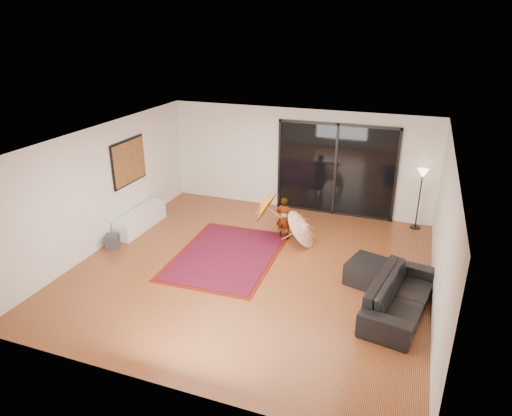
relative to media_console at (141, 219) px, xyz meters
The scene contains 17 objects.
floor 3.39m from the media_console, 15.81° to the right, with size 7.00×7.00×0.00m, color #9B542A.
ceiling 4.18m from the media_console, 15.81° to the right, with size 7.00×7.00×0.00m, color white.
wall_back 4.30m from the media_console, 38.44° to the left, with size 7.00×7.00×0.00m, color silver.
wall_front 5.60m from the media_console, 53.68° to the right, with size 7.00×7.00×0.00m, color silver.
wall_left 1.47m from the media_console, 105.19° to the right, with size 7.00×7.00×0.00m, color silver.
wall_right 6.90m from the media_console, ahead, with size 7.00×7.00×0.00m, color silver.
sliding_door 5.05m from the media_console, 30.94° to the left, with size 3.06×0.07×2.40m.
painting 1.44m from the media_console, 159.62° to the left, with size 0.04×1.28×1.08m.
media_console is the anchor object (origin of this frame).
speaker 1.14m from the media_console, 90.00° to the right, with size 0.28×0.28×0.31m, color #424244.
persian_rug 2.63m from the media_console, 13.49° to the right, with size 2.19×3.00×0.02m.
sofa 6.37m from the media_console, 13.12° to the right, with size 2.19×0.86×0.64m, color black.
ottoman 5.63m from the media_console, ahead, with size 0.77×0.77×0.44m, color black.
floor_lamp 6.83m from the media_console, 20.15° to the left, with size 0.26×0.26×1.51m.
child 3.53m from the media_console, 10.88° to the left, with size 0.37×0.24×1.02m, color #999999.
parasol_orange 3.01m from the media_console, 11.94° to the left, with size 0.55×0.81×0.86m.
parasol_white 4.10m from the media_console, ahead, with size 0.72×0.93×0.97m.
Camera 1 is at (2.90, -7.71, 4.74)m, focal length 32.00 mm.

